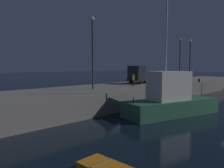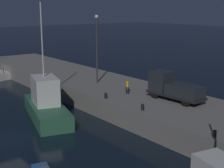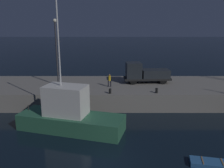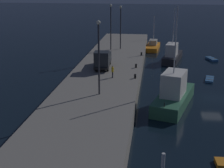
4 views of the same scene
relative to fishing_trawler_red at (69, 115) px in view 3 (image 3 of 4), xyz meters
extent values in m
plane|color=black|center=(3.42, -5.16, -1.48)|extent=(320.00, 320.00, 0.00)
cube|color=gray|center=(3.42, 8.94, -0.44)|extent=(70.34, 9.48, 2.08)
cube|color=#2D6647|center=(0.14, -0.04, -0.74)|extent=(10.22, 5.61, 1.49)
cube|color=silver|center=(-0.27, 0.08, 1.37)|extent=(4.23, 3.21, 2.73)
cylinder|color=silver|center=(-0.68, 0.19, 6.40)|extent=(0.14, 0.14, 7.33)
cylinder|color=#262626|center=(-4.18, 1.18, 0.26)|extent=(0.10, 0.10, 0.50)
cube|color=#2D6099|center=(10.94, -5.80, -1.32)|extent=(3.14, 1.68, 0.31)
cube|color=olive|center=(11.58, -5.93, -1.15)|extent=(0.28, 0.99, 0.04)
cube|color=olive|center=(10.30, -5.66, -1.15)|extent=(0.28, 0.99, 0.04)
cylinder|color=#38383D|center=(-2.79, 8.30, 4.45)|extent=(0.20, 0.20, 7.70)
sphere|color=#F9EFCC|center=(-2.79, 8.30, 8.47)|extent=(0.44, 0.44, 0.44)
cylinder|color=black|center=(6.66, 8.75, 1.05)|extent=(0.91, 0.33, 0.90)
cylinder|color=black|center=(6.56, 10.42, 1.05)|extent=(0.91, 0.33, 0.90)
cylinder|color=black|center=(10.50, 8.98, 1.05)|extent=(0.91, 0.33, 0.90)
cylinder|color=black|center=(10.40, 10.65, 1.05)|extent=(0.91, 0.33, 0.90)
cube|color=black|center=(8.53, 9.70, 1.17)|extent=(6.12, 2.34, 0.25)
cube|color=#23282D|center=(6.73, 9.59, 2.29)|extent=(2.04, 2.10, 1.99)
cube|color=#23282D|center=(9.61, 9.76, 1.82)|extent=(3.60, 2.19, 1.05)
cylinder|color=black|center=(3.78, 7.68, 0.98)|extent=(0.13, 0.13, 0.76)
cylinder|color=black|center=(3.48, 7.65, 0.98)|extent=(0.13, 0.13, 0.76)
cylinder|color=yellow|center=(3.63, 7.66, 1.67)|extent=(0.32, 0.32, 0.63)
sphere|color=#8C664C|center=(3.63, 7.66, 2.10)|extent=(0.18, 0.18, 0.18)
cylinder|color=black|center=(8.93, 4.97, 0.88)|extent=(0.28, 0.28, 0.56)
cylinder|color=black|center=(3.72, 4.75, 0.88)|extent=(0.28, 0.28, 0.55)
camera|label=1|loc=(-18.68, -10.78, 3.22)|focal=35.06mm
camera|label=2|loc=(30.17, -14.90, 9.64)|focal=54.40mm
camera|label=3|loc=(3.93, -20.35, 8.18)|focal=37.84mm
camera|label=4|loc=(-35.91, 2.42, 12.74)|focal=51.73mm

